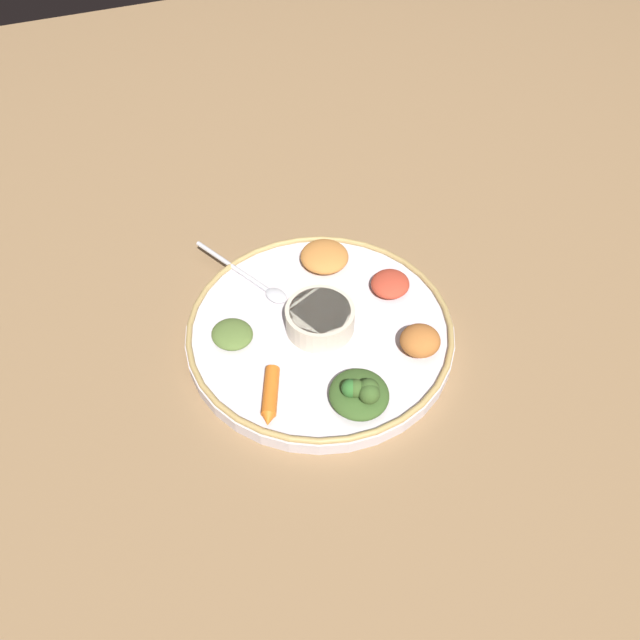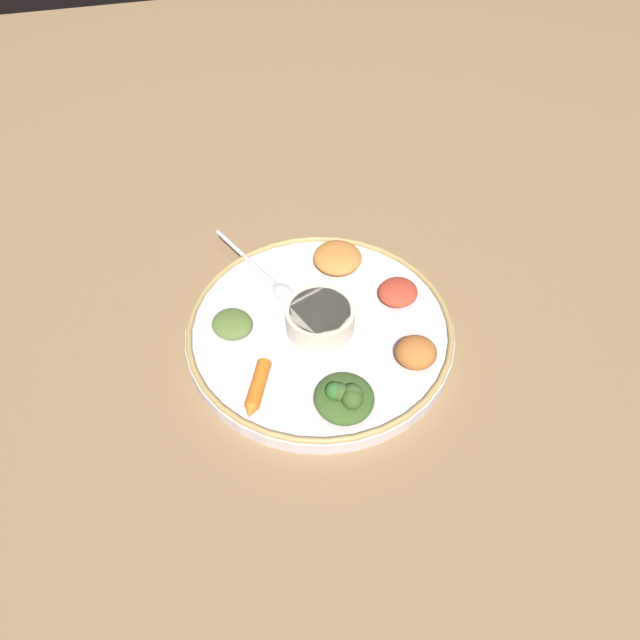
{
  "view_description": "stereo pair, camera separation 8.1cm",
  "coord_description": "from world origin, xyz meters",
  "px_view_note": "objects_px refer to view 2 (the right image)",
  "views": [
    {
      "loc": [
        -0.49,
        0.2,
        0.65
      ],
      "look_at": [
        0.0,
        0.0,
        0.03
      ],
      "focal_mm": 34.23,
      "sensor_mm": 36.0,
      "label": 1
    },
    {
      "loc": [
        -0.52,
        0.12,
        0.65
      ],
      "look_at": [
        0.0,
        0.0,
        0.03
      ],
      "focal_mm": 34.23,
      "sensor_mm": 36.0,
      "label": 2
    }
  ],
  "objects_px": {
    "carrot_near_spoon": "(257,388)",
    "center_bowl": "(320,318)",
    "spoon": "(264,274)",
    "greens_pile": "(346,397)"
  },
  "relations": [
    {
      "from": "greens_pile",
      "to": "carrot_near_spoon",
      "type": "height_order",
      "value": "greens_pile"
    },
    {
      "from": "center_bowl",
      "to": "spoon",
      "type": "distance_m",
      "value": 0.13
    },
    {
      "from": "spoon",
      "to": "center_bowl",
      "type": "bearing_deg",
      "value": -153.74
    },
    {
      "from": "spoon",
      "to": "greens_pile",
      "type": "xyz_separation_m",
      "value": [
        -0.24,
        -0.06,
        0.01
      ]
    },
    {
      "from": "center_bowl",
      "to": "spoon",
      "type": "height_order",
      "value": "center_bowl"
    },
    {
      "from": "greens_pile",
      "to": "spoon",
      "type": "bearing_deg",
      "value": 13.35
    },
    {
      "from": "spoon",
      "to": "greens_pile",
      "type": "height_order",
      "value": "greens_pile"
    },
    {
      "from": "center_bowl",
      "to": "carrot_near_spoon",
      "type": "relative_size",
      "value": 1.12
    },
    {
      "from": "carrot_near_spoon",
      "to": "center_bowl",
      "type": "bearing_deg",
      "value": -49.62
    },
    {
      "from": "greens_pile",
      "to": "carrot_near_spoon",
      "type": "distance_m",
      "value": 0.11
    }
  ]
}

